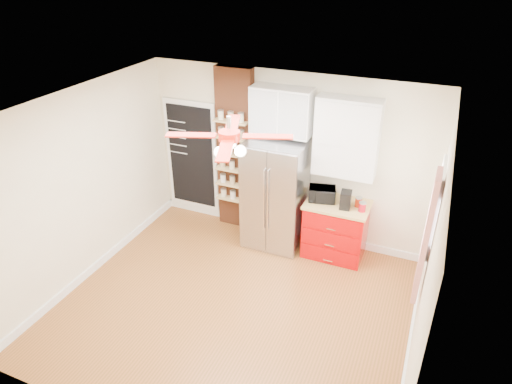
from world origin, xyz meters
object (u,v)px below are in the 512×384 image
at_px(canister_left, 362,207).
at_px(coffee_maker, 346,200).
at_px(fridge, 275,194).
at_px(ceiling_fan, 229,136).
at_px(pantry_jar_oats, 228,150).
at_px(red_cabinet, 335,229).
at_px(toaster_oven, 322,194).

bearing_deg(canister_left, coffee_maker, 179.36).
xyz_separation_m(fridge, canister_left, (1.34, -0.03, 0.09)).
distance_m(ceiling_fan, pantry_jar_oats, 2.21).
bearing_deg(canister_left, pantry_jar_oats, 175.95).
height_order(red_cabinet, toaster_oven, toaster_oven).
bearing_deg(ceiling_fan, coffee_maker, 56.93).
relative_size(ceiling_fan, pantry_jar_oats, 11.03).
bearing_deg(ceiling_fan, pantry_jar_oats, 117.17).
relative_size(ceiling_fan, canister_left, 10.76).
height_order(fridge, ceiling_fan, ceiling_fan).
distance_m(toaster_oven, coffee_maker, 0.38).
bearing_deg(toaster_oven, coffee_maker, -26.55).
xyz_separation_m(fridge, red_cabinet, (0.97, 0.05, -0.42)).
bearing_deg(fridge, coffee_maker, -1.46).
bearing_deg(ceiling_fan, fridge, 91.76).
relative_size(red_cabinet, pantry_jar_oats, 7.41).
xyz_separation_m(ceiling_fan, toaster_oven, (0.67, 1.68, -1.42)).
height_order(ceiling_fan, toaster_oven, ceiling_fan).
distance_m(fridge, ceiling_fan, 2.25).
height_order(red_cabinet, ceiling_fan, ceiling_fan).
relative_size(red_cabinet, toaster_oven, 2.40).
xyz_separation_m(red_cabinet, pantry_jar_oats, (-1.82, 0.07, 0.98)).
xyz_separation_m(canister_left, pantry_jar_oats, (-2.19, 0.15, 0.47)).
bearing_deg(coffee_maker, fridge, 172.17).
relative_size(coffee_maker, canister_left, 2.00).
xyz_separation_m(coffee_maker, canister_left, (0.25, -0.00, -0.07)).
bearing_deg(red_cabinet, canister_left, -12.28).
distance_m(red_cabinet, canister_left, 0.64).
bearing_deg(toaster_oven, canister_left, -22.07).
bearing_deg(ceiling_fan, red_cabinet, 61.29).
relative_size(ceiling_fan, coffee_maker, 5.38).
height_order(fridge, pantry_jar_oats, fridge).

